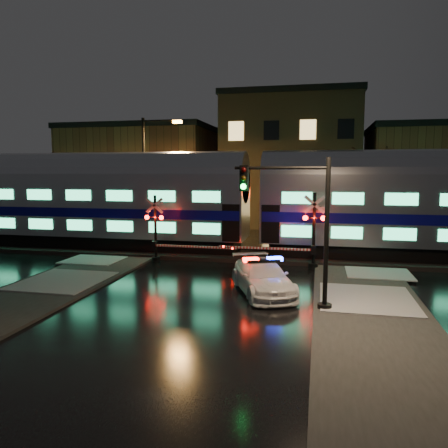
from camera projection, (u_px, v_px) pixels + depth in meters
The scene contains 13 objects.
ground at pixel (219, 275), 21.05m from camera, with size 120.00×120.00×0.00m, color black.
ballast at pixel (238, 254), 25.89m from camera, with size 90.00×4.20×0.24m, color black.
sidewalk_left at pixel (18, 302), 16.59m from camera, with size 4.00×20.00×0.12m, color #2D2D2D.
sidewalk_right at pixel (377, 328), 13.86m from camera, with size 4.00×20.00×0.12m, color #2D2D2D.
building_left at pixel (143, 176), 44.60m from camera, with size 14.00×10.00×9.00m, color brown.
building_mid at pixel (292, 163), 41.77m from camera, with size 12.00×11.00×11.50m, color brown.
building_right at pixel (439, 180), 38.73m from camera, with size 12.00×10.00×8.50m, color brown.
train at pixel (255, 199), 25.29m from camera, with size 51.00×3.12×5.92m.
police_car at pixel (263, 277), 17.88m from camera, with size 3.53×5.00×1.50m.
crossing_signal_right at pixel (307, 238), 22.24m from camera, with size 5.55×0.65×3.93m.
crossing_signal_left at pixel (161, 235), 23.90m from camera, with size 5.22×0.63×3.69m.
traffic_light at pixel (302, 230), 15.45m from camera, with size 3.54×0.67×5.48m.
streetlight at pixel (148, 171), 30.70m from camera, with size 2.91×0.30×8.69m.
Camera 1 is at (4.59, -20.09, 4.99)m, focal length 35.00 mm.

